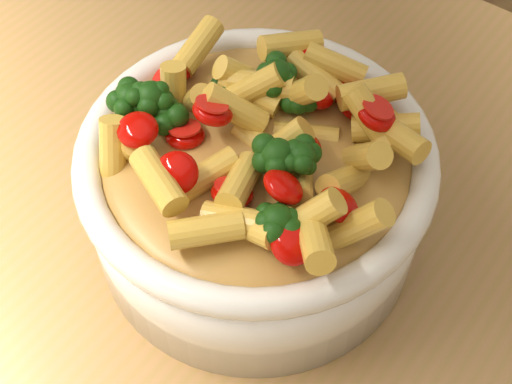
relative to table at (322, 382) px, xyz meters
The scene contains 3 objects.
table is the anchor object (origin of this frame).
serving_bowl 0.18m from the table, 160.83° to the left, with size 0.25×0.25×0.11m.
pasta_salad 0.24m from the table, 160.83° to the left, with size 0.20×0.20×0.04m.
Camera 1 is at (0.09, -0.22, 1.36)m, focal length 50.00 mm.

